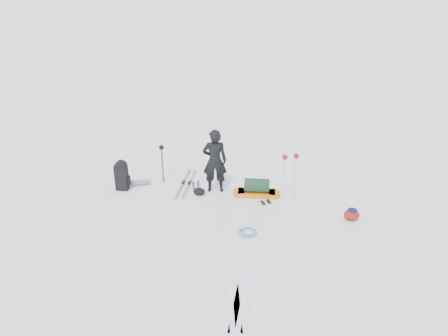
{
  "coord_description": "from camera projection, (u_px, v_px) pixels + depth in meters",
  "views": [
    {
      "loc": [
        0.37,
        -10.87,
        6.28
      ],
      "look_at": [
        0.02,
        0.15,
        0.95
      ],
      "focal_mm": 35.0,
      "sensor_mm": 36.0,
      "label": 1
    }
  ],
  "objects": [
    {
      "name": "touring_skis_white",
      "position": [
        266.0,
        203.0,
        12.34
      ],
      "size": [
        0.97,
        1.82,
        0.07
      ],
      "rotation": [
        0.0,
        0.0,
        -1.18
      ],
      "color": "silver",
      "rests_on": "ground"
    },
    {
      "name": "ski_poles_silver",
      "position": [
        290.0,
        162.0,
        11.9
      ],
      "size": [
        0.47,
        0.22,
        1.48
      ],
      "rotation": [
        0.0,
        0.0,
        0.39
      ],
      "color": "silver",
      "rests_on": "ground"
    },
    {
      "name": "skier",
      "position": [
        215.0,
        161.0,
        12.61
      ],
      "size": [
        0.74,
        0.51,
        1.95
      ],
      "primitive_type": "imported",
      "rotation": [
        0.0,
        0.0,
        3.21
      ],
      "color": "black",
      "rests_on": "ground"
    },
    {
      "name": "stuff_sack",
      "position": [
        199.0,
        191.0,
        12.76
      ],
      "size": [
        0.38,
        0.3,
        0.22
      ],
      "rotation": [
        0.0,
        0.0,
        -0.12
      ],
      "color": "black",
      "rests_on": "ground"
    },
    {
      "name": "ground",
      "position": [
        223.0,
        200.0,
        12.52
      ],
      "size": [
        200.0,
        200.0,
        0.0
      ],
      "primitive_type": "plane",
      "color": "white",
      "rests_on": "ground"
    },
    {
      "name": "expedition_rucksack",
      "position": [
        124.0,
        176.0,
        12.95
      ],
      "size": [
        0.97,
        0.56,
        0.93
      ],
      "rotation": [
        0.0,
        0.0,
        -0.06
      ],
      "color": "black",
      "rests_on": "ground"
    },
    {
      "name": "small_daypack",
      "position": [
        352.0,
        214.0,
        11.51
      ],
      "size": [
        0.45,
        0.36,
        0.36
      ],
      "rotation": [
        0.0,
        0.0,
        -0.11
      ],
      "color": "maroon",
      "rests_on": "ground"
    },
    {
      "name": "touring_skis_grey",
      "position": [
        186.0,
        183.0,
        13.42
      ],
      "size": [
        0.51,
        1.96,
        0.07
      ],
      "rotation": [
        0.0,
        0.0,
        1.45
      ],
      "color": "#9C9EA5",
      "rests_on": "ground"
    },
    {
      "name": "rope_coil",
      "position": [
        248.0,
        232.0,
        11.01
      ],
      "size": [
        0.57,
        0.57,
        0.06
      ],
      "rotation": [
        0.0,
        0.0,
        -0.21
      ],
      "color": "#51A1C6",
      "rests_on": "ground"
    },
    {
      "name": "thermos_pair",
      "position": [
        196.0,
        185.0,
        13.1
      ],
      "size": [
        0.19,
        0.2,
        0.25
      ],
      "rotation": [
        0.0,
        0.0,
        0.02
      ],
      "color": "slate",
      "rests_on": "ground"
    },
    {
      "name": "ski_tracks",
      "position": [
        244.0,
        186.0,
        13.29
      ],
      "size": [
        3.38,
        17.97,
        0.01
      ],
      "color": "silver",
      "rests_on": "ground"
    },
    {
      "name": "pulk_sled",
      "position": [
        257.0,
        189.0,
        12.68
      ],
      "size": [
        1.41,
        0.51,
        0.53
      ],
      "rotation": [
        0.0,
        0.0,
        -0.05
      ],
      "color": "orange",
      "rests_on": "ground"
    },
    {
      "name": "ski_poles_black",
      "position": [
        162.0,
        152.0,
        13.12
      ],
      "size": [
        0.15,
        0.16,
        1.23
      ],
      "rotation": [
        0.0,
        0.0,
        -0.09
      ],
      "color": "black",
      "rests_on": "ground"
    }
  ]
}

